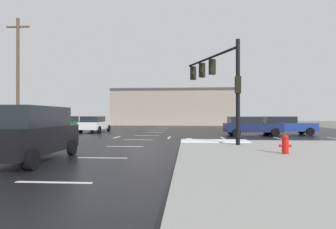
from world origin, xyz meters
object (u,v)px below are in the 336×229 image
(fire_hydrant, at_px, (285,144))
(sedan_navy, at_px, (250,126))
(sedan_blue, at_px, (285,125))
(utility_pole_far, at_px, (18,73))
(suv_black, at_px, (29,132))
(sedan_white, at_px, (95,124))
(sedan_green, at_px, (60,123))
(traffic_signal_mast, at_px, (218,76))

(fire_hydrant, xyz_separation_m, sedan_navy, (1.15, 11.45, 0.32))
(fire_hydrant, distance_m, sedan_blue, 13.63)
(fire_hydrant, bearing_deg, utility_pole_far, 146.67)
(suv_black, height_order, sedan_blue, suv_black)
(fire_hydrant, height_order, utility_pole_far, utility_pole_far)
(fire_hydrant, xyz_separation_m, sedan_white, (-13.16, 15.11, 0.32))
(sedan_green, relative_size, sedan_white, 1.03)
(sedan_blue, bearing_deg, sedan_navy, -155.26)
(traffic_signal_mast, height_order, sedan_green, traffic_signal_mast)
(utility_pole_far, bearing_deg, sedan_green, 63.83)
(fire_hydrant, relative_size, sedan_green, 0.17)
(traffic_signal_mast, xyz_separation_m, fire_hydrant, (2.18, -5.18, -3.53))
(traffic_signal_mast, distance_m, sedan_navy, 7.80)
(fire_hydrant, relative_size, sedan_navy, 0.17)
(sedan_white, xyz_separation_m, sedan_blue, (17.59, -2.23, 0.00))
(sedan_white, distance_m, utility_pole_far, 8.40)
(suv_black, xyz_separation_m, sedan_navy, (10.98, 13.26, -0.24))
(sedan_white, bearing_deg, fire_hydrant, -138.41)
(traffic_signal_mast, distance_m, fire_hydrant, 6.64)
(sedan_green, bearing_deg, sedan_blue, 175.50)
(sedan_navy, height_order, utility_pole_far, utility_pole_far)
(traffic_signal_mast, distance_m, utility_pole_far, 19.29)
(traffic_signal_mast, relative_size, sedan_white, 1.27)
(suv_black, bearing_deg, sedan_green, 20.42)
(suv_black, distance_m, sedan_navy, 17.22)
(suv_black, distance_m, utility_pole_far, 18.37)
(traffic_signal_mast, relative_size, sedan_blue, 1.26)
(utility_pole_far, bearing_deg, sedan_navy, -4.22)
(sedan_navy, bearing_deg, traffic_signal_mast, -121.86)
(suv_black, distance_m, sedan_blue, 20.48)
(sedan_blue, distance_m, utility_pole_far, 24.65)
(sedan_blue, bearing_deg, suv_black, -132.96)
(sedan_green, bearing_deg, suv_black, 118.98)
(traffic_signal_mast, xyz_separation_m, sedan_blue, (6.61, 7.70, -3.22))
(suv_black, height_order, sedan_navy, suv_black)
(sedan_white, xyz_separation_m, utility_pole_far, (-6.60, -2.12, 4.74))
(utility_pole_far, bearing_deg, sedan_blue, -0.26)
(traffic_signal_mast, relative_size, utility_pole_far, 0.54)
(sedan_green, bearing_deg, utility_pole_far, 70.33)
(sedan_white, bearing_deg, sedan_navy, -103.81)
(traffic_signal_mast, bearing_deg, fire_hydrant, 178.49)
(fire_hydrant, bearing_deg, sedan_green, 135.84)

